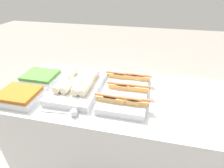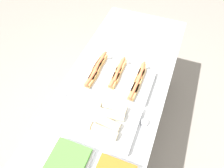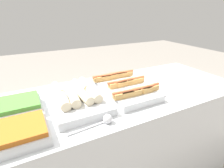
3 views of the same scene
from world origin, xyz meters
TOP-DOWN VIEW (x-y plane):
  - counter at (0.00, 0.00)m, footprint 1.80×0.76m
  - tray_hotdogs at (-0.02, 0.00)m, footprint 0.36×0.52m
  - tray_wraps at (-0.38, -0.01)m, footprint 0.33×0.52m
  - tray_side_front at (-0.72, -0.22)m, footprint 0.28×0.23m
  - tray_side_back at (-0.72, 0.04)m, footprint 0.28×0.23m
  - serving_spoon_near at (-0.31, -0.29)m, footprint 0.25×0.05m
  - serving_spoon_far at (-0.31, 0.29)m, footprint 0.23×0.05m

SIDE VIEW (x-z plane):
  - counter at x=0.00m, z-range 0.00..0.91m
  - serving_spoon_near at x=-0.31m, z-range 0.90..0.96m
  - serving_spoon_far at x=-0.31m, z-range 0.90..0.96m
  - tray_side_front at x=-0.72m, z-range 0.91..0.98m
  - tray_side_back at x=-0.72m, z-range 0.91..0.98m
  - tray_wraps at x=-0.38m, z-range 0.89..1.00m
  - tray_hotdogs at x=-0.02m, z-range 0.90..1.00m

